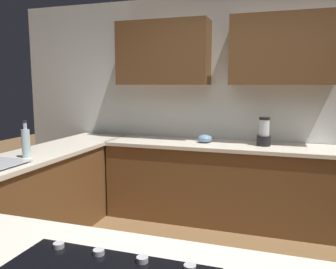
# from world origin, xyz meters

# --- Properties ---
(wall_back) EXTENTS (6.00, 0.44, 2.60)m
(wall_back) POSITION_xyz_m (0.07, -2.04, 1.46)
(wall_back) COLOR silver
(wall_back) RESTS_ON ground
(lower_cabinets_back) EXTENTS (2.80, 0.60, 0.86)m
(lower_cabinets_back) POSITION_xyz_m (0.10, -1.72, 0.43)
(lower_cabinets_back) COLOR brown
(lower_cabinets_back) RESTS_ON ground
(countertop_back) EXTENTS (2.84, 0.64, 0.04)m
(countertop_back) POSITION_xyz_m (0.10, -1.72, 0.88)
(countertop_back) COLOR silver
(countertop_back) RESTS_ON lower_cabinets_back
(lower_cabinets_side) EXTENTS (0.60, 2.90, 0.86)m
(lower_cabinets_side) POSITION_xyz_m (1.82, -0.55, 0.43)
(lower_cabinets_side) COLOR brown
(lower_cabinets_side) RESTS_ON ground
(countertop_side) EXTENTS (0.64, 2.94, 0.04)m
(countertop_side) POSITION_xyz_m (1.82, -0.55, 0.88)
(countertop_side) COLOR silver
(countertop_side) RESTS_ON lower_cabinets_side
(blender) EXTENTS (0.15, 0.15, 0.31)m
(blender) POSITION_xyz_m (-0.25, -1.74, 1.03)
(blender) COLOR black
(blender) RESTS_ON countertop_back
(mixing_bowl) EXTENTS (0.16, 0.16, 0.09)m
(mixing_bowl) POSITION_xyz_m (0.40, -1.74, 0.95)
(mixing_bowl) COLOR #668CB2
(mixing_bowl) RESTS_ON countertop_back
(dish_soap_bottle) EXTENTS (0.07, 0.07, 0.34)m
(dish_soap_bottle) POSITION_xyz_m (1.77, -0.43, 1.04)
(dish_soap_bottle) COLOR silver
(dish_soap_bottle) RESTS_ON countertop_side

